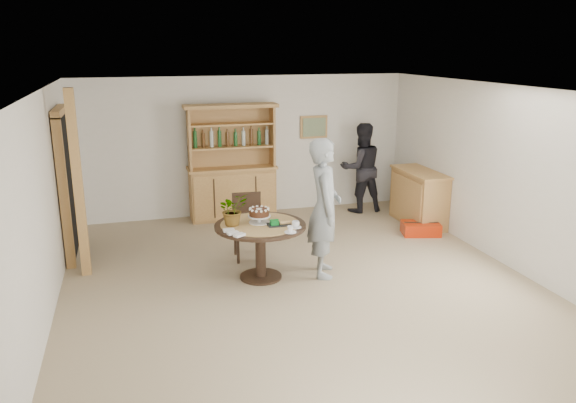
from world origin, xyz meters
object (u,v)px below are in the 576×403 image
Objects in this scene: dining_chair at (248,222)px; adult_person at (361,168)px; hutch at (232,180)px; teen_boy at (324,208)px; sideboard at (419,197)px; dining_table at (260,235)px; red_suitcase at (421,228)px.

adult_person reaches higher than dining_chair.
teen_boy is (0.70, -2.91, 0.24)m from hutch.
sideboard is 1.05× the size of dining_table.
hutch is 1.62× the size of sideboard.
teen_boy is 1.13× the size of adult_person.
hutch is at bearing -7.05° from adult_person.
sideboard is at bearing 17.48° from dining_chair.
hutch is 2.99× the size of red_suitcase.
dining_table reaches higher than red_suitcase.
red_suitcase is at bearing -46.17° from teen_boy.
dining_chair is at bearing 89.58° from dining_table.
dining_chair is 0.51× the size of teen_boy.
sideboard reaches higher than red_suitcase.
teen_boy reaches higher than dining_table.
red_suitcase is at bearing 104.17° from adult_person.
adult_person is (2.52, 2.57, 0.22)m from dining_table.
dining_chair is (-0.14, -1.98, -0.15)m from hutch.
teen_boy is at bearing -136.91° from red_suitcase.
hutch is 2.16× the size of dining_chair.
sideboard is 0.70m from red_suitcase.
hutch reaches higher than dining_table.
hutch is at bearing 157.79° from sideboard.
red_suitcase is (0.43, -1.55, -0.73)m from adult_person.
dining_table is at bearing 44.36° from adult_person.
red_suitcase is (2.10, 1.12, -0.83)m from teen_boy.
hutch is at bearing 162.30° from red_suitcase.
teen_boy reaches higher than adult_person.
hutch is at bearing 87.04° from dining_table.
sideboard is at bearing -22.21° from hutch.
hutch reaches higher than adult_person.
teen_boy is (0.84, -0.93, 0.40)m from dining_chair.
dining_table is at bearing -92.96° from hutch.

